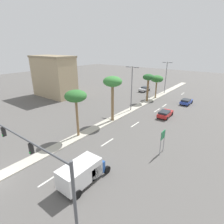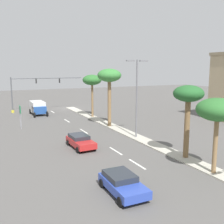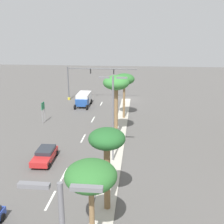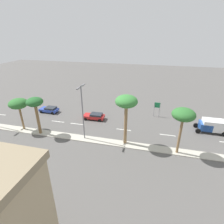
# 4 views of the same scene
# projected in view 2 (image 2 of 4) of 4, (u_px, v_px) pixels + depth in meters

# --- Properties ---
(ground_plane) EXTENTS (160.00, 160.00, 0.00)m
(ground_plane) POSITION_uv_depth(u_px,v_px,m) (130.00, 135.00, 33.92)
(ground_plane) COLOR #565451
(median_curb) EXTENTS (1.80, 67.27, 0.12)m
(median_curb) POSITION_uv_depth(u_px,v_px,m) (166.00, 150.00, 27.29)
(median_curb) COLOR #B7B2A3
(median_curb) RESTS_ON ground
(lane_stripe_mid) EXTENTS (0.20, 2.80, 0.01)m
(lane_stripe_mid) POSITION_uv_depth(u_px,v_px,m) (53.00, 112.00, 51.51)
(lane_stripe_mid) COLOR silver
(lane_stripe_mid) RESTS_ON ground
(lane_stripe_inboard) EXTENTS (0.20, 2.80, 0.01)m
(lane_stripe_inboard) POSITION_uv_depth(u_px,v_px,m) (67.00, 121.00, 42.79)
(lane_stripe_inboard) COLOR silver
(lane_stripe_inboard) RESTS_ON ground
(lane_stripe_near) EXTENTS (0.20, 2.80, 0.01)m
(lane_stripe_near) POSITION_uv_depth(u_px,v_px,m) (84.00, 131.00, 35.68)
(lane_stripe_near) COLOR silver
(lane_stripe_near) RESTS_ON ground
(lane_stripe_right) EXTENTS (0.20, 2.80, 0.01)m
(lane_stripe_right) POSITION_uv_depth(u_px,v_px,m) (116.00, 151.00, 27.16)
(lane_stripe_right) COLOR silver
(lane_stripe_right) RESTS_ON ground
(lane_stripe_trailing) EXTENTS (0.20, 2.80, 0.01)m
(lane_stripe_trailing) POSITION_uv_depth(u_px,v_px,m) (137.00, 164.00, 23.41)
(lane_stripe_trailing) COLOR silver
(lane_stripe_trailing) RESTS_ON ground
(traffic_signal_gantry) EXTENTS (14.30, 0.53, 6.85)m
(traffic_signal_gantry) POSITION_uv_depth(u_px,v_px,m) (30.00, 89.00, 51.37)
(traffic_signal_gantry) COLOR #515459
(traffic_signal_gantry) RESTS_ON ground
(directional_road_sign) EXTENTS (0.10, 1.25, 3.24)m
(directional_road_sign) POSITION_uv_depth(u_px,v_px,m) (20.00, 112.00, 37.28)
(directional_road_sign) COLOR gray
(directional_road_sign) RESTS_ON ground
(palm_tree_center) EXTENTS (3.25, 3.25, 7.28)m
(palm_tree_center) POSITION_uv_depth(u_px,v_px,m) (92.00, 81.00, 44.90)
(palm_tree_center) COLOR olive
(palm_tree_center) RESTS_ON median_curb
(palm_tree_front) EXTENTS (3.41, 3.41, 8.31)m
(palm_tree_front) POSITION_uv_depth(u_px,v_px,m) (109.00, 77.00, 37.28)
(palm_tree_front) COLOR olive
(palm_tree_front) RESTS_ON median_curb
(palm_tree_near) EXTENTS (2.80, 2.80, 6.84)m
(palm_tree_near) POSITION_uv_depth(u_px,v_px,m) (188.00, 97.00, 24.02)
(palm_tree_near) COLOR brown
(palm_tree_near) RESTS_ON median_curb
(palm_tree_far) EXTENTS (3.32, 3.32, 6.08)m
(palm_tree_far) POSITION_uv_depth(u_px,v_px,m) (218.00, 111.00, 20.42)
(palm_tree_far) COLOR olive
(palm_tree_far) RESTS_ON median_curb
(street_lamp_outboard) EXTENTS (2.90, 0.24, 9.36)m
(street_lamp_outboard) POSITION_uv_depth(u_px,v_px,m) (137.00, 92.00, 31.39)
(street_lamp_outboard) COLOR slate
(street_lamp_outboard) RESTS_ON median_curb
(sedan_red_left) EXTENTS (2.16, 4.47, 1.33)m
(sedan_red_left) POSITION_uv_depth(u_px,v_px,m) (80.00, 141.00, 28.26)
(sedan_red_left) COLOR red
(sedan_red_left) RESTS_ON ground
(sedan_blue_rear) EXTENTS (2.18, 4.19, 1.30)m
(sedan_blue_rear) POSITION_uv_depth(u_px,v_px,m) (122.00, 183.00, 17.90)
(sedan_blue_rear) COLOR #2D47AD
(sedan_blue_rear) RESTS_ON ground
(box_truck) EXTENTS (2.50, 5.63, 2.43)m
(box_truck) POSITION_uv_depth(u_px,v_px,m) (38.00, 108.00, 48.24)
(box_truck) COLOR #234C99
(box_truck) RESTS_ON ground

